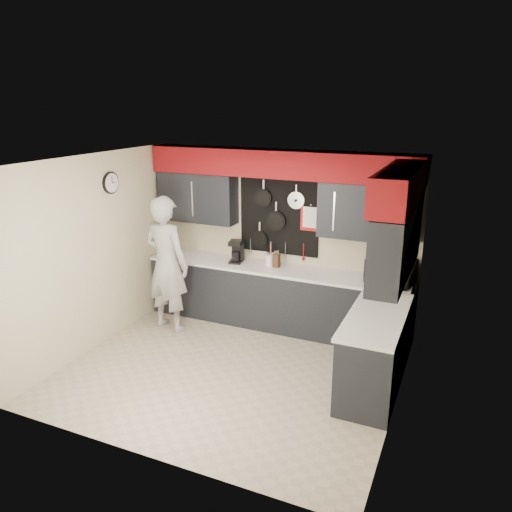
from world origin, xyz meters
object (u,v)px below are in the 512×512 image
at_px(microwave, 391,271).
at_px(utensil_crock, 270,260).
at_px(knife_block, 277,261).
at_px(person, 167,264).
at_px(coffee_maker, 237,251).

xyz_separation_m(microwave, utensil_crock, (-1.75, 0.07, -0.08)).
bearing_deg(utensil_crock, microwave, -2.25).
bearing_deg(microwave, knife_block, -169.47).
height_order(knife_block, utensil_crock, knife_block).
bearing_deg(knife_block, utensil_crock, 163.92).
bearing_deg(person, coffee_maker, -128.41).
bearing_deg(person, knife_block, -143.92).
height_order(microwave, utensil_crock, microwave).
relative_size(coffee_maker, person, 0.17).
distance_m(coffee_maker, person, 1.05).
relative_size(knife_block, coffee_maker, 0.59).
relative_size(knife_block, person, 0.10).
height_order(microwave, knife_block, microwave).
relative_size(utensil_crock, coffee_maker, 0.48).
bearing_deg(coffee_maker, utensil_crock, -5.10).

